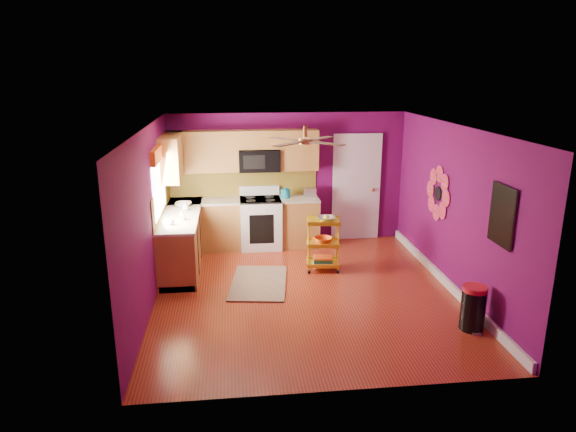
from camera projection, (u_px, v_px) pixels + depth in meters
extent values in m
plane|color=maroon|center=(306.00, 292.00, 7.83)|extent=(5.00, 5.00, 0.00)
cube|color=#600B50|center=(288.00, 178.00, 9.87)|extent=(4.50, 0.04, 2.50)
cube|color=#600B50|center=(343.00, 282.00, 5.09)|extent=(4.50, 0.04, 2.50)
cube|color=#600B50|center=(149.00, 218.00, 7.24)|extent=(0.04, 5.00, 2.50)
cube|color=#600B50|center=(454.00, 209.00, 7.72)|extent=(0.04, 5.00, 2.50)
cube|color=silver|center=(307.00, 127.00, 7.13)|extent=(4.50, 5.00, 0.04)
cube|color=white|center=(446.00, 282.00, 8.05)|extent=(0.05, 4.90, 0.14)
cube|color=#915D27|center=(182.00, 241.00, 8.78)|extent=(0.60, 2.30, 0.90)
cube|color=#915D27|center=(245.00, 224.00, 9.71)|extent=(2.80, 0.60, 0.90)
cube|color=beige|center=(180.00, 214.00, 8.65)|extent=(0.63, 2.30, 0.04)
cube|color=beige|center=(244.00, 200.00, 9.58)|extent=(2.80, 0.63, 0.04)
cube|color=black|center=(183.00, 262.00, 8.89)|extent=(0.54, 2.30, 0.10)
cube|color=black|center=(245.00, 244.00, 9.82)|extent=(2.80, 0.54, 0.10)
cube|color=white|center=(261.00, 224.00, 9.71)|extent=(0.76, 0.66, 0.92)
cube|color=black|center=(260.00, 200.00, 9.58)|extent=(0.76, 0.62, 0.03)
cube|color=white|center=(259.00, 190.00, 9.82)|extent=(0.76, 0.06, 0.18)
cube|color=black|center=(262.00, 229.00, 9.40)|extent=(0.45, 0.02, 0.55)
cube|color=#915D27|center=(202.00, 152.00, 9.38)|extent=(1.32, 0.33, 0.75)
cube|color=#915D27|center=(299.00, 150.00, 9.57)|extent=(0.72, 0.33, 0.75)
cube|color=#915D27|center=(259.00, 139.00, 9.43)|extent=(0.76, 0.33, 0.34)
cube|color=#915D27|center=(172.00, 156.00, 8.86)|extent=(0.33, 1.30, 0.75)
cube|color=black|center=(259.00, 160.00, 9.51)|extent=(0.76, 0.38, 0.40)
cube|color=brown|center=(243.00, 182.00, 9.78)|extent=(2.80, 0.01, 0.51)
cube|color=brown|center=(162.00, 199.00, 8.54)|extent=(0.01, 2.30, 0.51)
cube|color=white|center=(159.00, 182.00, 8.16)|extent=(0.03, 1.20, 1.00)
cube|color=#F55B15|center=(158.00, 153.00, 8.03)|extent=(0.08, 1.35, 0.22)
cube|color=white|center=(356.00, 188.00, 10.05)|extent=(0.85, 0.04, 2.05)
cube|color=white|center=(356.00, 189.00, 10.03)|extent=(0.95, 0.02, 2.15)
sphere|color=#BF8C3F|center=(373.00, 190.00, 10.04)|extent=(0.07, 0.07, 0.07)
cylinder|color=black|center=(438.00, 193.00, 8.26)|extent=(0.01, 0.24, 0.24)
cube|color=teal|center=(503.00, 215.00, 6.30)|extent=(0.03, 0.52, 0.72)
cube|color=black|center=(502.00, 216.00, 6.30)|extent=(0.01, 0.56, 0.76)
cylinder|color=#BF8C3F|center=(305.00, 131.00, 7.35)|extent=(0.06, 0.06, 0.16)
cylinder|color=#BF8C3F|center=(305.00, 141.00, 7.39)|extent=(0.20, 0.20, 0.08)
cube|color=#4C2D19|center=(320.00, 138.00, 7.67)|extent=(0.47, 0.47, 0.01)
cube|color=#4C2D19|center=(285.00, 139.00, 7.61)|extent=(0.47, 0.47, 0.01)
cube|color=#4C2D19|center=(289.00, 144.00, 7.10)|extent=(0.47, 0.47, 0.01)
cube|color=#4C2D19|center=(327.00, 143.00, 7.16)|extent=(0.47, 0.47, 0.01)
cube|color=black|center=(259.00, 283.00, 8.15)|extent=(1.03, 1.49, 0.02)
cylinder|color=gold|center=(309.00, 248.00, 8.42)|extent=(0.02, 0.02, 0.83)
cylinder|color=gold|center=(338.00, 248.00, 8.42)|extent=(0.02, 0.02, 0.83)
cylinder|color=gold|center=(308.00, 241.00, 8.74)|extent=(0.02, 0.02, 0.83)
cylinder|color=gold|center=(336.00, 241.00, 8.74)|extent=(0.02, 0.02, 0.83)
sphere|color=black|center=(309.00, 272.00, 8.53)|extent=(0.06, 0.06, 0.06)
sphere|color=black|center=(338.00, 272.00, 8.54)|extent=(0.06, 0.06, 0.06)
sphere|color=black|center=(308.00, 265.00, 8.85)|extent=(0.06, 0.06, 0.06)
sphere|color=black|center=(336.00, 264.00, 8.86)|extent=(0.06, 0.06, 0.06)
cube|color=gold|center=(323.00, 222.00, 8.47)|extent=(0.58, 0.45, 0.03)
cube|color=gold|center=(323.00, 244.00, 8.57)|extent=(0.58, 0.45, 0.03)
cube|color=gold|center=(323.00, 263.00, 8.67)|extent=(0.58, 0.45, 0.03)
imported|color=beige|center=(326.00, 219.00, 8.45)|extent=(0.33, 0.33, 0.07)
sphere|color=yellow|center=(327.00, 218.00, 8.45)|extent=(0.10, 0.10, 0.10)
imported|color=#F55B15|center=(323.00, 240.00, 8.56)|extent=(0.34, 0.34, 0.10)
cube|color=navy|center=(323.00, 261.00, 8.66)|extent=(0.34, 0.27, 0.04)
cube|color=#267233|center=(323.00, 259.00, 8.65)|extent=(0.34, 0.27, 0.03)
cube|color=#F55B15|center=(323.00, 258.00, 8.64)|extent=(0.34, 0.27, 0.03)
cylinder|color=black|center=(473.00, 310.00, 6.66)|extent=(0.36, 0.36, 0.54)
cylinder|color=red|center=(475.00, 289.00, 6.57)|extent=(0.31, 0.31, 0.06)
cube|color=beige|center=(476.00, 334.00, 6.58)|extent=(0.11, 0.07, 0.03)
cylinder|color=teal|center=(285.00, 193.00, 9.66)|extent=(0.18, 0.18, 0.16)
sphere|color=teal|center=(285.00, 188.00, 9.64)|extent=(0.06, 0.06, 0.06)
cube|color=beige|center=(310.00, 192.00, 9.72)|extent=(0.22, 0.15, 0.18)
imported|color=#EA3F72|center=(182.00, 215.00, 8.25)|extent=(0.08, 0.08, 0.17)
imported|color=white|center=(185.00, 206.00, 8.79)|extent=(0.12, 0.12, 0.15)
imported|color=white|center=(183.00, 204.00, 9.06)|extent=(0.29, 0.29, 0.07)
imported|color=white|center=(171.00, 222.00, 8.00)|extent=(0.12, 0.12, 0.09)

